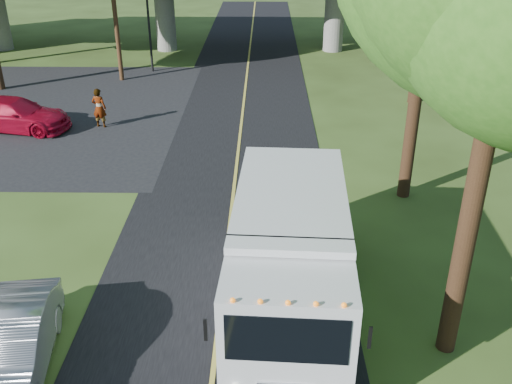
{
  "coord_description": "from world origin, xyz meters",
  "views": [
    {
      "loc": [
        1.13,
        -9.6,
        9.5
      ],
      "look_at": [
        0.88,
        6.0,
        1.6
      ],
      "focal_mm": 40.0,
      "sensor_mm": 36.0,
      "label": 1
    }
  ],
  "objects_px": {
    "red_sedan": "(15,115)",
    "silver_sedan": "(10,348)",
    "traffic_signal": "(149,20)",
    "step_van": "(289,255)",
    "utility_pole": "(114,1)",
    "pedestrian": "(99,108)"
  },
  "relations": [
    {
      "from": "silver_sedan",
      "to": "pedestrian",
      "type": "relative_size",
      "value": 2.35
    },
    {
      "from": "step_van",
      "to": "pedestrian",
      "type": "distance_m",
      "value": 16.02
    },
    {
      "from": "traffic_signal",
      "to": "step_van",
      "type": "bearing_deg",
      "value": -71.84
    },
    {
      "from": "traffic_signal",
      "to": "silver_sedan",
      "type": "bearing_deg",
      "value": -86.64
    },
    {
      "from": "traffic_signal",
      "to": "red_sedan",
      "type": "xyz_separation_m",
      "value": [
        -4.51,
        -10.49,
        -2.46
      ]
    },
    {
      "from": "step_van",
      "to": "red_sedan",
      "type": "distance_m",
      "value": 18.05
    },
    {
      "from": "traffic_signal",
      "to": "pedestrian",
      "type": "distance_m",
      "value": 10.35
    },
    {
      "from": "utility_pole",
      "to": "traffic_signal",
      "type": "bearing_deg",
      "value": 53.13
    },
    {
      "from": "utility_pole",
      "to": "step_van",
      "type": "xyz_separation_m",
      "value": [
        9.27,
        -21.69,
        -2.87
      ]
    },
    {
      "from": "traffic_signal",
      "to": "utility_pole",
      "type": "height_order",
      "value": "utility_pole"
    },
    {
      "from": "traffic_signal",
      "to": "red_sedan",
      "type": "distance_m",
      "value": 11.68
    },
    {
      "from": "step_van",
      "to": "pedestrian",
      "type": "bearing_deg",
      "value": 124.85
    },
    {
      "from": "utility_pole",
      "to": "silver_sedan",
      "type": "bearing_deg",
      "value": -82.81
    },
    {
      "from": "utility_pole",
      "to": "pedestrian",
      "type": "height_order",
      "value": "utility_pole"
    },
    {
      "from": "red_sedan",
      "to": "silver_sedan",
      "type": "bearing_deg",
      "value": -149.84
    },
    {
      "from": "red_sedan",
      "to": "pedestrian",
      "type": "xyz_separation_m",
      "value": [
        3.85,
        0.41,
        0.2
      ]
    },
    {
      "from": "red_sedan",
      "to": "utility_pole",
      "type": "bearing_deg",
      "value": -10.61
    },
    {
      "from": "red_sedan",
      "to": "silver_sedan",
      "type": "relative_size",
      "value": 1.16
    },
    {
      "from": "traffic_signal",
      "to": "silver_sedan",
      "type": "height_order",
      "value": "traffic_signal"
    },
    {
      "from": "step_van",
      "to": "pedestrian",
      "type": "relative_size",
      "value": 4.08
    },
    {
      "from": "step_van",
      "to": "silver_sedan",
      "type": "relative_size",
      "value": 1.74
    },
    {
      "from": "step_van",
      "to": "red_sedan",
      "type": "bearing_deg",
      "value": 136.03
    }
  ]
}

